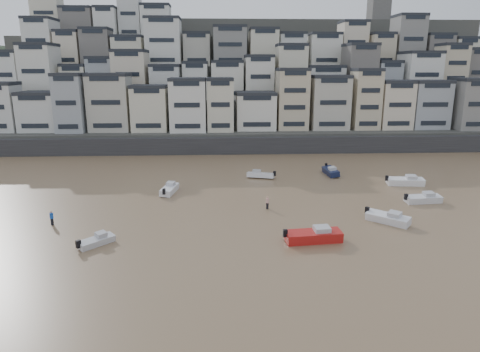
{
  "coord_description": "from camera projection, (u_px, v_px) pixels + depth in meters",
  "views": [
    {
      "loc": [
        3.16,
        -24.46,
        18.08
      ],
      "look_at": [
        5.79,
        30.0,
        4.0
      ],
      "focal_mm": 32.0,
      "sensor_mm": 36.0,
      "label": 1
    }
  ],
  "objects": [
    {
      "name": "boat_f",
      "position": [
        169.0,
        188.0,
        62.64
      ],
      "size": [
        2.73,
        5.67,
        1.48
      ],
      "primitive_type": null,
      "rotation": [
        0.0,
        0.0,
        1.39
      ],
      "color": "white",
      "rests_on": "ground"
    },
    {
      "name": "person_pink",
      "position": [
        267.0,
        203.0,
        55.48
      ],
      "size": [
        0.44,
        0.44,
        1.74
      ],
      "primitive_type": null,
      "color": "#D39D95",
      "rests_on": "ground"
    },
    {
      "name": "boat_i",
      "position": [
        331.0,
        170.0,
        72.98
      ],
      "size": [
        2.15,
        5.64,
        1.51
      ],
      "primitive_type": null,
      "rotation": [
        0.0,
        0.0,
        -1.51
      ],
      "color": "#121A39",
      "rests_on": "ground"
    },
    {
      "name": "boat_d",
      "position": [
        423.0,
        198.0,
        58.02
      ],
      "size": [
        5.54,
        2.29,
        1.47
      ],
      "primitive_type": null,
      "rotation": [
        0.0,
        0.0,
        0.1
      ],
      "color": "silver",
      "rests_on": "ground"
    },
    {
      "name": "hillside",
      "position": [
        258.0,
        83.0,
        126.86
      ],
      "size": [
        141.04,
        66.0,
        50.0
      ],
      "color": "#4C4C47",
      "rests_on": "ground"
    },
    {
      "name": "boat_a",
      "position": [
        314.0,
        234.0,
        45.12
      ],
      "size": [
        6.73,
        2.8,
        1.78
      ],
      "primitive_type": null,
      "rotation": [
        0.0,
        0.0,
        0.1
      ],
      "color": "#B31916",
      "rests_on": "ground"
    },
    {
      "name": "boat_j",
      "position": [
        96.0,
        240.0,
        44.27
      ],
      "size": [
        3.9,
        3.96,
        1.14
      ],
      "primitive_type": null,
      "rotation": [
        0.0,
        0.0,
        0.8
      ],
      "color": "silver",
      "rests_on": "ground"
    },
    {
      "name": "harbor_wall",
      "position": [
        252.0,
        145.0,
        90.92
      ],
      "size": [
        140.0,
        3.0,
        3.5
      ],
      "primitive_type": "cube",
      "color": "#38383A",
      "rests_on": "ground"
    },
    {
      "name": "person_blue",
      "position": [
        52.0,
        218.0,
        49.83
      ],
      "size": [
        0.44,
        0.44,
        1.74
      ],
      "primitive_type": null,
      "color": "#184BB5",
      "rests_on": "ground"
    },
    {
      "name": "boat_h",
      "position": [
        261.0,
        174.0,
        70.92
      ],
      "size": [
        5.17,
        2.95,
        1.34
      ],
      "primitive_type": null,
      "rotation": [
        0.0,
        0.0,
        2.85
      ],
      "color": "silver",
      "rests_on": "ground"
    },
    {
      "name": "boat_b",
      "position": [
        388.0,
        217.0,
        50.54
      ],
      "size": [
        5.26,
        5.09,
        1.51
      ],
      "primitive_type": null,
      "rotation": [
        0.0,
        0.0,
        -0.75
      ],
      "color": "silver",
      "rests_on": "ground"
    },
    {
      "name": "ground",
      "position": [
        174.0,
        350.0,
        28.03
      ],
      "size": [
        400.0,
        400.0,
        0.0
      ],
      "primitive_type": "plane",
      "color": "#8D6E4C",
      "rests_on": "ground"
    },
    {
      "name": "boat_g",
      "position": [
        406.0,
        180.0,
        66.59
      ],
      "size": [
        6.27,
        2.63,
        1.66
      ],
      "primitive_type": null,
      "rotation": [
        0.0,
        0.0,
        -0.11
      ],
      "color": "white",
      "rests_on": "ground"
    }
  ]
}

